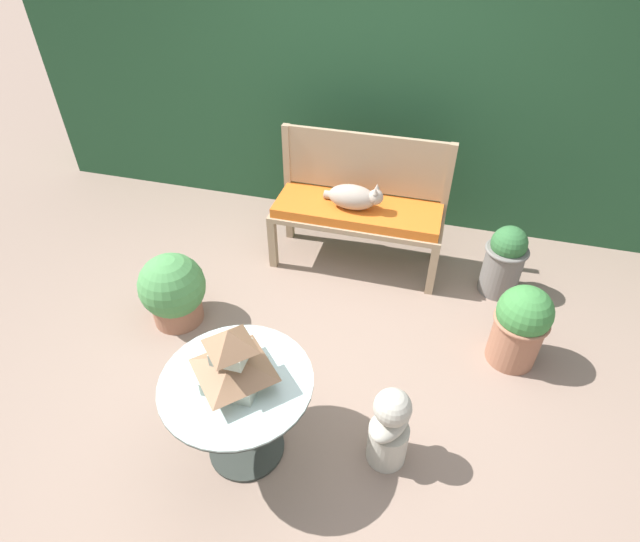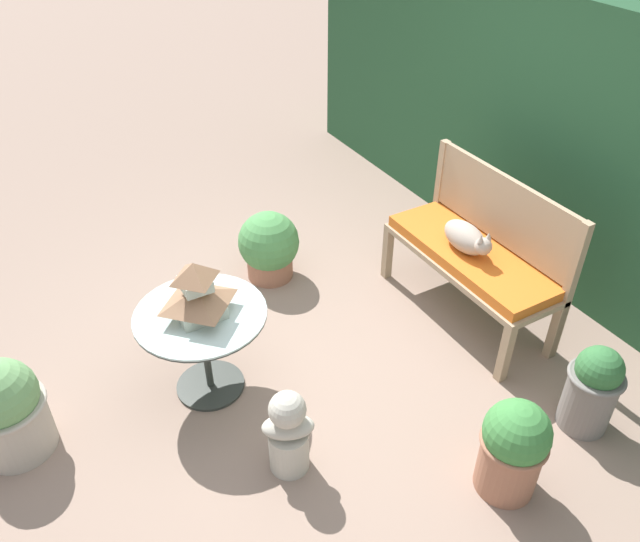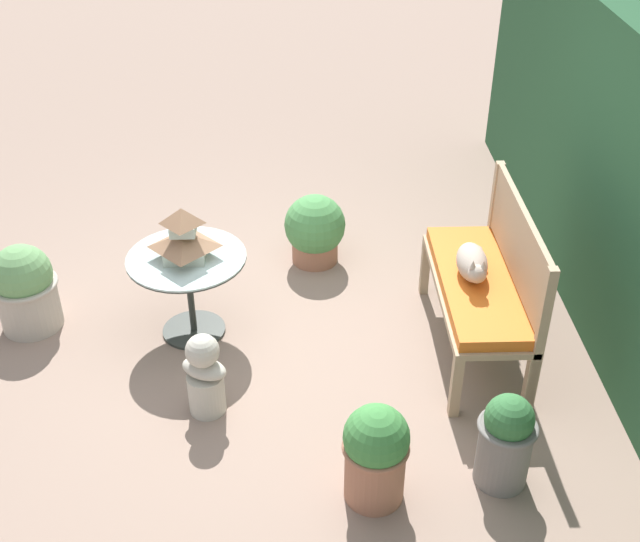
{
  "view_description": "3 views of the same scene",
  "coord_description": "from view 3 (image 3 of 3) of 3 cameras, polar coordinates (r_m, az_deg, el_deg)",
  "views": [
    {
      "loc": [
        0.64,
        -2.09,
        2.59
      ],
      "look_at": [
        -0.07,
        0.48,
        0.41
      ],
      "focal_mm": 28.0,
      "sensor_mm": 36.0,
      "label": 1
    },
    {
      "loc": [
        2.55,
        -1.45,
        2.93
      ],
      "look_at": [
        -0.31,
        0.18,
        0.51
      ],
      "focal_mm": 35.0,
      "sensor_mm": 36.0,
      "label": 2
    },
    {
      "loc": [
        4.19,
        0.04,
        3.38
      ],
      "look_at": [
        -0.26,
        0.18,
        0.43
      ],
      "focal_mm": 45.0,
      "sensor_mm": 36.0,
      "label": 3
    }
  ],
  "objects": [
    {
      "name": "garden_bench",
      "position": [
        5.19,
        11.05,
        -1.25
      ],
      "size": [
        1.34,
        0.5,
        0.55
      ],
      "color": "tan",
      "rests_on": "ground"
    },
    {
      "name": "bench_backrest",
      "position": [
        5.1,
        13.87,
        1.3
      ],
      "size": [
        1.34,
        0.06,
        1.04
      ],
      "color": "tan",
      "rests_on": "ground"
    },
    {
      "name": "potted_plant_patio_mid",
      "position": [
        6.1,
        -0.37,
        2.93
      ],
      "size": [
        0.47,
        0.47,
        0.55
      ],
      "color": "#9E664C",
      "rests_on": "ground"
    },
    {
      "name": "potted_plant_path_edge",
      "position": [
        5.73,
        -20.23,
        -1.15
      ],
      "size": [
        0.44,
        0.44,
        0.62
      ],
      "color": "#ADA393",
      "rests_on": "ground"
    },
    {
      "name": "ground",
      "position": [
        5.38,
        -1.84,
        -5.34
      ],
      "size": [
        30.0,
        30.0,
        0.0
      ],
      "primitive_type": "plane",
      "color": "gray"
    },
    {
      "name": "potted_plant_table_near",
      "position": [
        4.44,
        13.06,
        -11.61
      ],
      "size": [
        0.32,
        0.32,
        0.58
      ],
      "color": "slate",
      "rests_on": "ground"
    },
    {
      "name": "potted_plant_table_far",
      "position": [
        4.25,
        3.97,
        -12.77
      ],
      "size": [
        0.35,
        0.35,
        0.6
      ],
      "color": "#9E664C",
      "rests_on": "ground"
    },
    {
      "name": "patio_table",
      "position": [
        5.3,
        -9.37,
        -0.14
      ],
      "size": [
        0.78,
        0.78,
        0.6
      ],
      "color": "#2D332D",
      "rests_on": "ground"
    },
    {
      "name": "garden_bust",
      "position": [
        4.79,
        -8.19,
        -7.35
      ],
      "size": [
        0.27,
        0.32,
        0.55
      ],
      "rotation": [
        0.0,
        0.0,
        1.13
      ],
      "color": "#B7B2A3",
      "rests_on": "ground"
    },
    {
      "name": "cat",
      "position": [
        5.11,
        10.82,
        0.53
      ],
      "size": [
        0.48,
        0.22,
        0.22
      ],
      "rotation": [
        0.0,
        0.0,
        -0.03
      ],
      "color": "#A89989",
      "rests_on": "garden_bench"
    },
    {
      "name": "pagoda_birdhouse",
      "position": [
        5.15,
        -9.65,
        2.43
      ],
      "size": [
        0.35,
        0.35,
        0.36
      ],
      "color": "#B2BCA8",
      "rests_on": "patio_table"
    }
  ]
}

